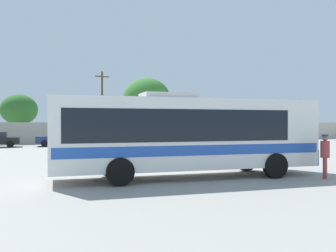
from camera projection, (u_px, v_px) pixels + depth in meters
ground_plane at (109, 156)px, 25.17m from camera, size 300.00×300.00×0.00m
perimeter_wall at (81, 133)px, 41.29m from camera, size 80.00×0.30×2.35m
coach_bus_white_blue at (184, 133)px, 15.36m from camera, size 11.24×3.08×3.51m
attendant_by_bus_door at (325, 154)px, 15.07m from camera, size 0.51×0.51×1.82m
vendor_umbrella_near_gate_pink at (265, 133)px, 23.90m from camera, size 2.45×2.45×2.00m
parked_car_third_dark_blue at (60, 138)px, 36.24m from camera, size 4.46×2.24×1.53m
utility_pole_far at (102, 105)px, 45.44m from camera, size 1.80×0.40×8.61m
roadside_tree_midleft at (19, 110)px, 43.18m from camera, size 4.22×4.22×5.64m
roadside_tree_midright at (147, 98)px, 46.61m from camera, size 5.92×5.92×7.96m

